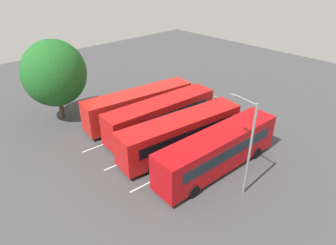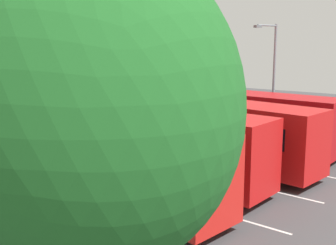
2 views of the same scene
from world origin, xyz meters
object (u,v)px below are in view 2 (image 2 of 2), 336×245
bus_far_left (238,118)px  bus_center_right (150,140)px  bus_center_left (209,129)px  pedestrian (54,133)px  bus_far_right (102,155)px  depot_tree (88,107)px  street_lamp (272,75)px

bus_far_left → bus_center_right: (0.62, 7.26, 0.00)m
bus_center_left → bus_center_right: 3.71m
pedestrian → bus_far_right: bearing=16.4°
bus_far_right → depot_tree: 8.79m
bus_far_right → bus_center_right: bearing=-80.5°
bus_far_right → street_lamp: (-1.29, -13.25, 2.29)m
bus_center_right → depot_tree: bearing=125.5°
street_lamp → depot_tree: (-4.25, 19.32, 0.80)m
bus_center_right → bus_center_left: bearing=-100.4°
bus_center_left → pedestrian: bearing=27.4°
bus_far_left → pedestrian: 10.28m
bus_center_right → bus_far_right: same height
bus_far_right → bus_far_left: bearing=-85.1°
bus_center_left → bus_far_right: same height
bus_far_left → bus_center_left: 3.68m
bus_center_left → bus_center_right: same height
bus_far_right → street_lamp: size_ratio=1.65×
bus_far_right → pedestrian: (7.36, -3.84, -0.73)m
pedestrian → depot_tree: size_ratio=0.22×
bus_far_right → pedestrian: 8.33m
bus_far_left → bus_far_right: size_ratio=0.99×
bus_center_left → pedestrian: size_ratio=6.57×
bus_far_left → bus_center_left: size_ratio=0.99×
bus_far_right → street_lamp: street_lamp is taller
bus_center_right → depot_tree: 11.25m
depot_tree → bus_center_left: bearing=-69.8°
bus_center_left → pedestrian: (8.19, 2.90, -0.73)m
bus_far_left → street_lamp: (-0.77, -2.84, 2.29)m
bus_far_left → depot_tree: size_ratio=1.41×
bus_center_right → pedestrian: (7.26, -0.69, -0.73)m
bus_far_left → bus_center_right: size_ratio=1.00×
bus_center_left → bus_far_right: 6.79m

